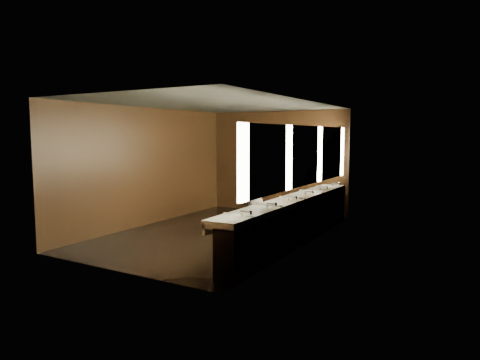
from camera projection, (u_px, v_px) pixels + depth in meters
name	position (u px, v px, depth m)	size (l,w,h in m)	color
floor	(219.00, 233.00, 9.36)	(6.00, 6.00, 0.00)	black
ceiling	(218.00, 104.00, 9.07)	(4.00, 6.00, 0.02)	#2D2D2B
wall_back	(277.00, 162.00, 11.80)	(4.00, 0.02, 2.80)	black
wall_front	(113.00, 183.00, 6.63)	(4.00, 0.02, 2.80)	black
wall_left	(148.00, 166.00, 10.21)	(0.02, 6.00, 2.80)	black
wall_right	(306.00, 174.00, 8.22)	(0.02, 6.00, 2.80)	black
sink_counter	(295.00, 219.00, 8.42)	(0.55, 5.40, 1.01)	black
mirror_band	(305.00, 156.00, 8.20)	(0.06, 5.03, 1.15)	#FAF5C8
person	(255.00, 198.00, 8.36)	(0.67, 0.44, 1.83)	#7C93BA
trash_bin	(278.00, 232.00, 8.28)	(0.34, 0.34, 0.53)	black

